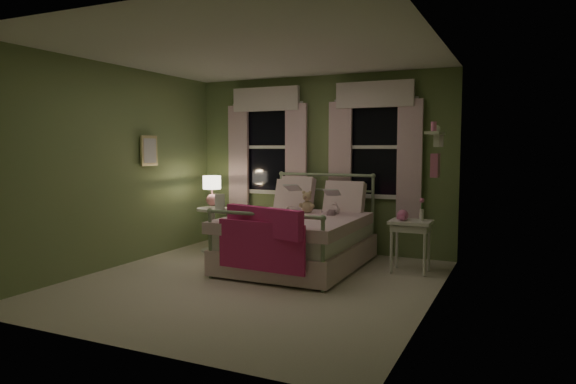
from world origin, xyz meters
The scene contains 18 objects.
room_shell centered at (0.00, 0.00, 1.30)m, with size 4.20×4.20×4.20m.
bed centered at (0.15, 0.97, 0.38)m, with size 1.58×2.04×1.18m.
pink_throw centered at (0.16, -0.04, 0.61)m, with size 1.10×0.41×0.71m.
child_left centered at (-0.12, 1.41, 0.93)m, with size 0.26×0.17×0.72m, color #F7D1DD.
child_right centered at (0.44, 1.41, 0.89)m, with size 0.32×0.25×0.65m, color #F7D1DD.
book_left centered at (-0.12, 1.16, 0.96)m, with size 0.20×0.27×0.03m, color beige.
book_right centered at (0.44, 1.16, 0.92)m, with size 0.20×0.27×0.02m, color beige.
teddy_bear centered at (0.16, 1.25, 0.79)m, with size 0.22×0.18×0.30m.
nightstand_left centered at (-1.41, 1.33, 0.42)m, with size 0.46×0.46×0.65m.
table_lamp centered at (-1.41, 1.33, 0.95)m, with size 0.27×0.27×0.45m.
book_nightstand centered at (-1.31, 1.25, 0.66)m, with size 0.16×0.22×0.02m, color beige.
nightstand_right centered at (1.54, 1.25, 0.55)m, with size 0.50×0.40×0.64m.
pink_toy centered at (1.44, 1.25, 0.71)m, with size 0.14×0.19×0.14m.
bud_vase centered at (1.66, 1.30, 0.79)m, with size 0.06×0.06×0.28m.
window_left centered at (-0.85, 2.03, 1.62)m, with size 1.34×0.13×1.96m.
window_right centered at (0.85, 2.03, 1.62)m, with size 1.34×0.13×1.96m.
wall_shelf centered at (1.90, 0.70, 1.52)m, with size 0.15×0.50×0.60m.
framed_picture centered at (-1.95, 0.60, 1.50)m, with size 0.03×0.32×0.42m.
Camera 1 is at (2.80, -5.05, 1.55)m, focal length 32.00 mm.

